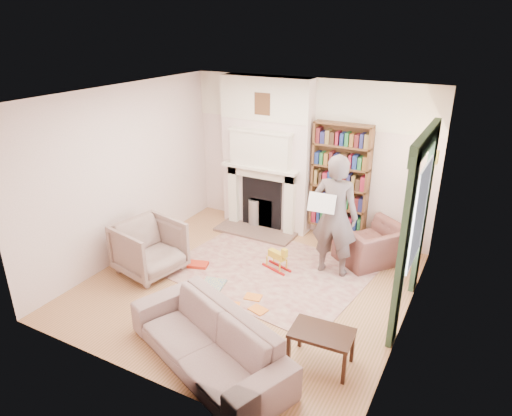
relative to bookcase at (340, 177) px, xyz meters
The scene contains 25 objects.
floor 2.51m from the bookcase, 107.05° to the right, with size 4.50×4.50×0.00m, color olive.
ceiling 2.75m from the bookcase, 107.05° to the right, with size 4.50×4.50×0.00m, color white.
wall_back 0.70m from the bookcase, 168.69° to the left, with size 4.50×4.50×0.00m, color white.
wall_front 4.42m from the bookcase, 98.46° to the right, with size 4.50×4.50×0.00m, color white.
wall_left 3.60m from the bookcase, 143.83° to the right, with size 4.50×4.50×0.00m, color white.
wall_right 2.67m from the bookcase, 52.96° to the right, with size 4.50×4.50×0.00m, color white.
fireplace 1.42m from the bookcase, behind, with size 1.70×0.58×2.80m.
bookcase is the anchor object (origin of this frame).
window 2.36m from the bookcase, 47.34° to the right, with size 0.02×0.90×1.30m, color silver.
curtain_left 2.87m from the bookcase, 57.36° to the right, with size 0.07×0.32×2.40m, color #2B432C.
curtain_right 1.86m from the bookcase, 33.35° to the right, with size 0.07×0.32×2.40m, color #2B432C.
pelmet 2.60m from the bookcase, 48.16° to the right, with size 0.09×1.70×0.24m, color #2B432C.
wall_sconce 1.68m from the bookcase, 24.19° to the right, with size 0.20×0.24×0.24m, color gold, non-canonical shape.
rug 2.08m from the bookcase, 109.11° to the right, with size 2.90×2.23×0.01m, color #C3B093.
armchair_reading 1.30m from the bookcase, 36.98° to the right, with size 0.99×0.87×0.65m, color #4E2E29.
armchair_left 3.41m from the bookcase, 130.86° to the right, with size 0.89×0.91×0.83m, color gray.
sofa 3.93m from the bookcase, 93.24° to the right, with size 2.19×0.86×0.64m, color gray.
man_reading 1.25m from the bookcase, 74.46° to the right, with size 0.70×0.46×1.92m, color #564745.
newspaper 1.40m from the bookcase, 82.60° to the right, with size 0.41×0.02×0.28m, color silver.
coffee_table 3.50m from the bookcase, 74.06° to the right, with size 0.70×0.45×0.45m, color #341A12, non-canonical shape.
paraffin_heater 1.81m from the bookcase, behind, with size 0.24×0.24×0.55m, color #A7A9AF.
rocking_horse 1.86m from the bookcase, 106.84° to the right, with size 0.48×0.19×0.42m, color gold, non-canonical shape.
board_game 2.89m from the bookcase, 114.28° to the right, with size 0.34×0.34×0.03m, color #DBC94D.
game_box_lid 2.85m from the bookcase, 128.27° to the right, with size 0.32×0.21×0.05m, color #B72914.
comic_annuals 2.88m from the bookcase, 98.48° to the right, with size 0.67×0.57×0.02m.
Camera 1 is at (2.90, -5.16, 3.69)m, focal length 32.00 mm.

